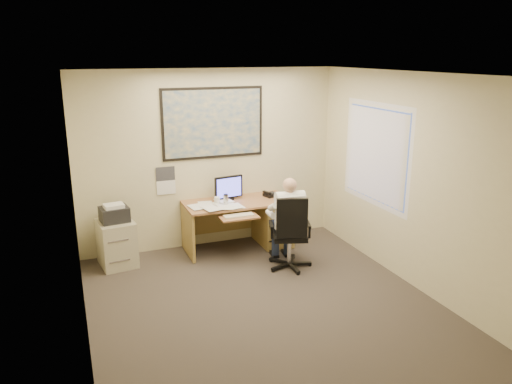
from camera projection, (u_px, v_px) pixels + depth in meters
name	position (u px, v px, depth m)	size (l,w,h in m)	color
room_shell	(266.00, 198.00, 5.56)	(4.00, 4.50, 2.70)	#39322C
desk	(257.00, 218.00, 7.73)	(1.60, 0.97, 1.11)	#A26E45
world_map	(213.00, 123.00, 7.43)	(1.56, 0.03, 1.06)	#1E4C93
wall_calendar	(166.00, 181.00, 7.40)	(0.28, 0.01, 0.42)	white
window_blinds	(376.00, 155.00, 6.91)	(0.06, 1.40, 1.30)	#EFE9CE
filing_cabinet	(116.00, 239.00, 7.01)	(0.54, 0.62, 0.91)	#B5AF92
office_chair	(292.00, 247.00, 6.93)	(0.80, 0.80, 1.07)	black
person	(289.00, 223.00, 6.91)	(0.52, 0.74, 1.28)	white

